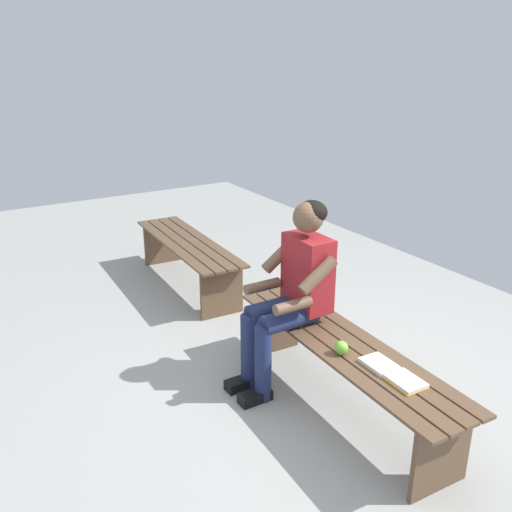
{
  "coord_description": "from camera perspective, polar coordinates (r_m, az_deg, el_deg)",
  "views": [
    {
      "loc": [
        -2.3,
        2.04,
        2.15
      ],
      "look_at": [
        0.8,
        0.15,
        0.81
      ],
      "focal_mm": 39.08,
      "sensor_mm": 36.0,
      "label": 1
    }
  ],
  "objects": [
    {
      "name": "ground_plane",
      "position": [
        4.2,
        -12.69,
        -11.4
      ],
      "size": [
        10.0,
        7.0,
        0.04
      ],
      "primitive_type": "cube",
      "color": "#9E9E99"
    },
    {
      "name": "apple",
      "position": [
        3.37,
        8.73,
        -9.27
      ],
      "size": [
        0.08,
        0.08,
        0.08
      ],
      "primitive_type": "sphere",
      "color": "#72B738",
      "rests_on": "bench_near"
    },
    {
      "name": "person_seated",
      "position": [
        3.65,
        3.73,
        -3.27
      ],
      "size": [
        0.5,
        0.69,
        1.27
      ],
      "color": "maroon",
      "rests_on": "ground"
    },
    {
      "name": "bench_near",
      "position": [
        3.56,
        8.98,
        -10.32
      ],
      "size": [
        1.9,
        0.51,
        0.46
      ],
      "rotation": [
        0.0,
        0.0,
        -0.04
      ],
      "color": "brown",
      "rests_on": "ground"
    },
    {
      "name": "book_open",
      "position": [
        3.25,
        13.75,
        -11.54
      ],
      "size": [
        0.42,
        0.18,
        0.02
      ],
      "rotation": [
        0.0,
        0.0,
        -0.04
      ],
      "color": "white",
      "rests_on": "bench_near"
    },
    {
      "name": "bench_far",
      "position": [
        5.34,
        -6.98,
        0.39
      ],
      "size": [
        1.73,
        0.5,
        0.46
      ],
      "rotation": [
        0.0,
        0.0,
        -0.04
      ],
      "color": "brown",
      "rests_on": "ground"
    }
  ]
}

